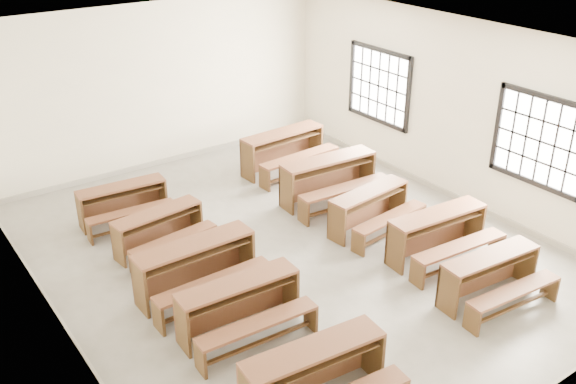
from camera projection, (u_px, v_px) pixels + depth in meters
room at (293, 118)px, 9.09m from camera, size 8.50×8.50×3.20m
desk_set_0 at (316, 373)px, 6.87m from camera, size 1.71×1.00×0.73m
desk_set_1 at (240, 304)px, 8.01m from camera, size 1.63×0.90×0.71m
desk_set_2 at (197, 265)px, 8.77m from camera, size 1.71×0.90×0.76m
desk_set_3 at (160, 228)px, 9.84m from camera, size 1.50×0.89×0.64m
desk_set_4 at (123, 201)px, 10.65m from camera, size 1.50×0.86×0.65m
desk_set_5 at (491, 274)px, 8.65m from camera, size 1.56×0.90×0.67m
desk_set_6 at (439, 232)px, 9.63m from camera, size 1.69×0.97×0.73m
desk_set_7 at (371, 207)px, 10.42m from camera, size 1.60×0.95×0.68m
desk_set_8 at (330, 176)px, 11.33m from camera, size 1.84×1.04×0.80m
desk_set_9 at (284, 148)px, 12.55m from camera, size 1.80×1.01×0.79m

